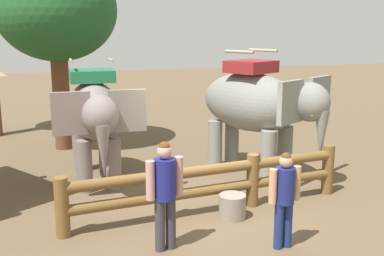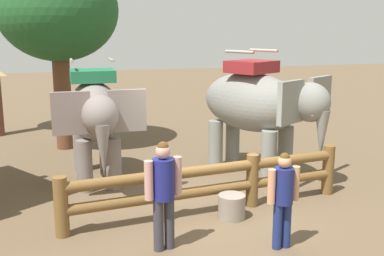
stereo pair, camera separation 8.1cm
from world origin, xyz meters
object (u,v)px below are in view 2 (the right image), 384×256
object	(u,v)px
log_fence	(210,182)
feed_bucket	(232,206)
tourist_man_in_blue	(283,194)
elephant_center	(258,106)
tree_back_center	(58,12)
tourist_woman_in_black	(163,188)
elephant_near_left	(95,115)

from	to	relation	value
log_fence	feed_bucket	bearing A→B (deg)	-50.38
tourist_man_in_blue	feed_bucket	bearing A→B (deg)	104.07
elephant_center	tree_back_center	world-z (taller)	tree_back_center
log_fence	tourist_man_in_blue	size ratio (longest dim) A/B	3.60
tourist_woman_in_black	tourist_man_in_blue	xyz separation A→B (m)	(1.82, -0.48, -0.11)
tourist_woman_in_black	tree_back_center	xyz separation A→B (m)	(-1.34, 7.03, 2.85)
elephant_near_left	tourist_man_in_blue	world-z (taller)	elephant_near_left
tourist_woman_in_black	tree_back_center	distance (m)	7.70
elephant_center	tourist_man_in_blue	bearing A→B (deg)	-108.07
elephant_near_left	feed_bucket	bearing A→B (deg)	-51.92
tree_back_center	feed_bucket	bearing A→B (deg)	-65.42
log_fence	elephant_center	distance (m)	2.93
tourist_woman_in_black	tourist_man_in_blue	size ratio (longest dim) A/B	1.12
elephant_center	tree_back_center	xyz separation A→B (m)	(-4.37, 3.79, 2.22)
elephant_near_left	tourist_woman_in_black	distance (m)	3.77
tourist_woman_in_black	elephant_center	bearing A→B (deg)	46.93
elephant_near_left	elephant_center	bearing A→B (deg)	-6.44
log_fence	tourist_man_in_blue	distance (m)	1.85
elephant_near_left	elephant_center	xyz separation A→B (m)	(3.75, -0.42, 0.10)
tourist_woman_in_black	feed_bucket	size ratio (longest dim) A/B	3.53
elephant_near_left	tourist_man_in_blue	bearing A→B (deg)	-58.58
elephant_near_left	tree_back_center	xyz separation A→B (m)	(-0.63, 3.37, 2.31)
elephant_center	tourist_woman_in_black	xyz separation A→B (m)	(-3.03, -3.24, -0.64)
elephant_center	feed_bucket	size ratio (longest dim) A/B	6.87
log_fence	tourist_man_in_blue	bearing A→B (deg)	-69.46
elephant_center	tourist_woman_in_black	size ratio (longest dim) A/B	1.95
log_fence	elephant_near_left	distance (m)	3.23
elephant_near_left	tree_back_center	world-z (taller)	tree_back_center
elephant_near_left	elephant_center	world-z (taller)	elephant_center
feed_bucket	tourist_woman_in_black	bearing A→B (deg)	-149.79
tourist_woman_in_black	tree_back_center	size ratio (longest dim) A/B	0.33
log_fence	tree_back_center	size ratio (longest dim) A/B	1.06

